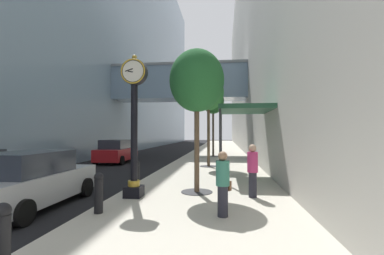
{
  "coord_description": "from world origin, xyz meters",
  "views": [
    {
      "loc": [
        3.63,
        -1.06,
        2.21
      ],
      "look_at": [
        0.87,
        21.68,
        2.69
      ],
      "focal_mm": 24.54,
      "sensor_mm": 36.0,
      "label": 1
    }
  ],
  "objects_px": {
    "bollard_third": "(137,174)",
    "street_tree_mid_near": "(208,93)",
    "street_clock": "(134,118)",
    "car_silver_near": "(32,181)",
    "street_tree_near": "(197,82)",
    "street_tree_mid_far": "(213,102)",
    "pedestrian_walking": "(223,182)",
    "bollard_second": "(99,192)",
    "bollard_nearest": "(2,237)",
    "car_red_mid": "(116,152)",
    "pedestrian_by_clock": "(253,169)"
  },
  "relations": [
    {
      "from": "street_tree_near",
      "to": "car_silver_near",
      "type": "xyz_separation_m",
      "value": [
        -4.68,
        -2.05,
        -3.22
      ]
    },
    {
      "from": "street_tree_near",
      "to": "bollard_third",
      "type": "bearing_deg",
      "value": 172.61
    },
    {
      "from": "pedestrian_by_clock",
      "to": "street_tree_mid_near",
      "type": "bearing_deg",
      "value": 103.73
    },
    {
      "from": "street_tree_mid_near",
      "to": "pedestrian_by_clock",
      "type": "height_order",
      "value": "street_tree_mid_near"
    },
    {
      "from": "pedestrian_by_clock",
      "to": "car_silver_near",
      "type": "relative_size",
      "value": 0.39
    },
    {
      "from": "street_tree_mid_far",
      "to": "car_silver_near",
      "type": "distance_m",
      "value": 17.44
    },
    {
      "from": "street_clock",
      "to": "bollard_second",
      "type": "distance_m",
      "value": 2.68
    },
    {
      "from": "street_clock",
      "to": "bollard_nearest",
      "type": "height_order",
      "value": "street_clock"
    },
    {
      "from": "street_tree_mid_near",
      "to": "pedestrian_by_clock",
      "type": "distance_m",
      "value": 8.65
    },
    {
      "from": "bollard_second",
      "to": "car_silver_near",
      "type": "bearing_deg",
      "value": 165.28
    },
    {
      "from": "street_tree_mid_far",
      "to": "pedestrian_walking",
      "type": "height_order",
      "value": "street_tree_mid_far"
    },
    {
      "from": "street_tree_near",
      "to": "street_tree_mid_far",
      "type": "xyz_separation_m",
      "value": [
        0.0,
        14.23,
        0.95
      ]
    },
    {
      "from": "pedestrian_walking",
      "to": "car_red_mid",
      "type": "bearing_deg",
      "value": 123.19
    },
    {
      "from": "bollard_second",
      "to": "street_tree_mid_near",
      "type": "height_order",
      "value": "street_tree_mid_near"
    },
    {
      "from": "bollard_third",
      "to": "pedestrian_walking",
      "type": "distance_m",
      "value": 4.31
    },
    {
      "from": "bollard_nearest",
      "to": "street_tree_mid_far",
      "type": "bearing_deg",
      "value": 83.45
    },
    {
      "from": "street_clock",
      "to": "car_red_mid",
      "type": "height_order",
      "value": "street_clock"
    },
    {
      "from": "bollard_nearest",
      "to": "car_red_mid",
      "type": "distance_m",
      "value": 15.91
    },
    {
      "from": "bollard_second",
      "to": "bollard_third",
      "type": "distance_m",
      "value": 2.98
    },
    {
      "from": "street_tree_mid_far",
      "to": "car_silver_near",
      "type": "bearing_deg",
      "value": -106.03
    },
    {
      "from": "street_tree_mid_near",
      "to": "car_silver_near",
      "type": "relative_size",
      "value": 1.32
    },
    {
      "from": "bollard_third",
      "to": "pedestrian_by_clock",
      "type": "bearing_deg",
      "value": -11.05
    },
    {
      "from": "street_tree_mid_far",
      "to": "bollard_second",
      "type": "bearing_deg",
      "value": -97.7
    },
    {
      "from": "pedestrian_walking",
      "to": "street_tree_near",
      "type": "bearing_deg",
      "value": 109.63
    },
    {
      "from": "pedestrian_by_clock",
      "to": "street_tree_mid_far",
      "type": "bearing_deg",
      "value": 97.21
    },
    {
      "from": "street_clock",
      "to": "car_silver_near",
      "type": "distance_m",
      "value": 3.49
    },
    {
      "from": "street_tree_mid_far",
      "to": "car_red_mid",
      "type": "distance_m",
      "value": 9.39
    },
    {
      "from": "bollard_nearest",
      "to": "street_tree_mid_near",
      "type": "bearing_deg",
      "value": 79.86
    },
    {
      "from": "pedestrian_by_clock",
      "to": "car_red_mid",
      "type": "bearing_deg",
      "value": 131.42
    },
    {
      "from": "car_red_mid",
      "to": "street_tree_near",
      "type": "bearing_deg",
      "value": -53.71
    },
    {
      "from": "pedestrian_walking",
      "to": "car_red_mid",
      "type": "distance_m",
      "value": 14.47
    },
    {
      "from": "street_clock",
      "to": "street_tree_mid_near",
      "type": "distance_m",
      "value": 8.51
    },
    {
      "from": "car_silver_near",
      "to": "car_red_mid",
      "type": "xyz_separation_m",
      "value": [
        -2.32,
        11.59,
        0.02
      ]
    },
    {
      "from": "street_tree_near",
      "to": "pedestrian_by_clock",
      "type": "distance_m",
      "value": 3.55
    },
    {
      "from": "bollard_nearest",
      "to": "street_tree_mid_near",
      "type": "xyz_separation_m",
      "value": [
        2.29,
        12.77,
        4.0
      ]
    },
    {
      "from": "street_tree_mid_near",
      "to": "bollard_second",
      "type": "bearing_deg",
      "value": -103.13
    },
    {
      "from": "street_tree_mid_far",
      "to": "car_silver_near",
      "type": "height_order",
      "value": "street_tree_mid_far"
    },
    {
      "from": "bollard_nearest",
      "to": "bollard_second",
      "type": "height_order",
      "value": "same"
    },
    {
      "from": "bollard_second",
      "to": "pedestrian_walking",
      "type": "bearing_deg",
      "value": 1.93
    },
    {
      "from": "bollard_nearest",
      "to": "street_tree_mid_far",
      "type": "relative_size",
      "value": 0.17
    },
    {
      "from": "bollard_nearest",
      "to": "street_tree_near",
      "type": "distance_m",
      "value": 6.96
    },
    {
      "from": "pedestrian_walking",
      "to": "car_silver_near",
      "type": "xyz_separation_m",
      "value": [
        -5.6,
        0.52,
        -0.18
      ]
    },
    {
      "from": "pedestrian_walking",
      "to": "car_silver_near",
      "type": "relative_size",
      "value": 0.37
    },
    {
      "from": "bollard_third",
      "to": "street_tree_mid_near",
      "type": "xyz_separation_m",
      "value": [
        2.29,
        6.82,
        4.0
      ]
    },
    {
      "from": "bollard_nearest",
      "to": "bollard_second",
      "type": "bearing_deg",
      "value": 90.0
    },
    {
      "from": "street_tree_mid_near",
      "to": "bollard_nearest",
      "type": "bearing_deg",
      "value": -100.14
    },
    {
      "from": "bollard_second",
      "to": "street_tree_mid_near",
      "type": "bearing_deg",
      "value": 76.87
    },
    {
      "from": "bollard_second",
      "to": "bollard_third",
      "type": "height_order",
      "value": "same"
    },
    {
      "from": "pedestrian_by_clock",
      "to": "car_silver_near",
      "type": "bearing_deg",
      "value": -166.74
    },
    {
      "from": "street_tree_near",
      "to": "street_tree_mid_near",
      "type": "relative_size",
      "value": 0.88
    }
  ]
}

